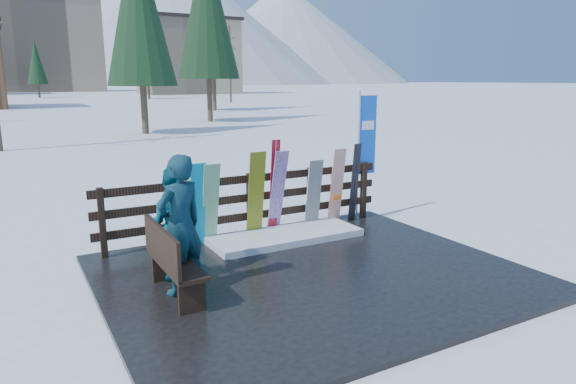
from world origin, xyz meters
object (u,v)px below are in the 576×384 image
bench (170,260)px  snowboard_1 (210,204)px  snowboard_4 (314,194)px  person_front (180,225)px  snowboard_2 (256,195)px  person_back (174,223)px  snowboard_0 (198,205)px  rental_flag (365,140)px  snowboard_3 (277,192)px  snowboard_5 (337,187)px

bench → snowboard_1: 2.21m
bench → snowboard_4: 3.80m
person_front → bench: bearing=3.4°
bench → snowboard_2: bearing=40.6°
snowboard_1 → bench: bearing=-124.6°
person_front → person_back: 0.58m
snowboard_0 → person_back: (-0.77, -1.18, 0.08)m
bench → person_back: bearing=68.5°
person_front → rental_flag: bearing=-175.7°
snowboard_0 → person_back: person_back is taller
snowboard_3 → person_back: (-2.30, -1.18, 0.03)m
snowboard_3 → person_back: person_back is taller
snowboard_0 → rental_flag: bearing=4.2°
snowboard_3 → snowboard_5: snowboard_3 is taller
person_front → snowboard_2: bearing=-157.7°
snowboard_5 → person_back: size_ratio=0.94×
person_back → snowboard_4: bearing=-130.1°
bench → rental_flag: 5.29m
snowboard_0 → snowboard_2: (1.09, 0.00, 0.06)m
snowboard_2 → snowboard_4: snowboard_2 is taller
snowboard_1 → snowboard_3: snowboard_3 is taller
snowboard_0 → snowboard_3: 1.53m
person_front → snowboard_4: bearing=-170.7°
bench → snowboard_5: snowboard_5 is taller
snowboard_4 → snowboard_5: size_ratio=0.88×
snowboard_0 → person_front: (-0.85, -1.74, 0.21)m
snowboard_4 → person_front: 3.62m
snowboard_0 → snowboard_5: bearing=-0.0°
bench → snowboard_0: snowboard_0 is taller
rental_flag → person_front: 5.03m
snowboard_3 → snowboard_4: snowboard_3 is taller
snowboard_0 → snowboard_2: snowboard_2 is taller
snowboard_2 → person_back: 2.21m
snowboard_3 → rental_flag: rental_flag is taller
snowboard_4 → person_back: size_ratio=0.82×
snowboard_0 → rental_flag: rental_flag is taller
person_back → bench: bearing=97.5°
snowboard_2 → person_back: (-1.87, -1.18, 0.02)m
snowboard_0 → snowboard_3: snowboard_3 is taller
bench → snowboard_0: bearing=60.6°
bench → snowboard_4: (3.34, 1.81, 0.15)m
snowboard_2 → person_back: size_ratio=0.98×
bench → person_back: (0.25, 0.63, 0.30)m
snowboard_5 → rental_flag: rental_flag is taller
snowboard_3 → person_front: bearing=-143.8°
snowboard_0 → rental_flag: (3.72, 0.27, 0.87)m
snowboard_5 → snowboard_1: bearing=180.0°
snowboard_3 → snowboard_5: bearing=0.0°
snowboard_1 → person_back: 1.55m
bench → snowboard_1: snowboard_1 is taller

